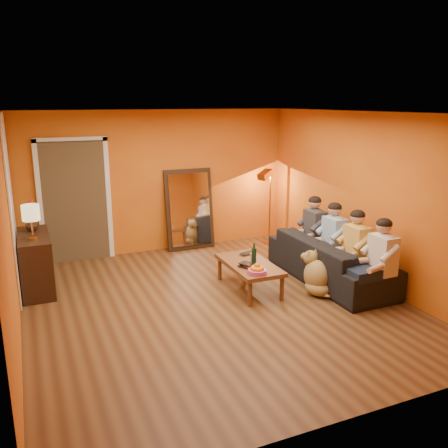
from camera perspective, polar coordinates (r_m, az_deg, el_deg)
name	(u,v)px	position (r m, az deg, el deg)	size (l,w,h in m)	color
room_shell	(205,208)	(6.61, -2.34, 1.95)	(5.00, 5.50, 2.60)	brown
white_accent	(11,204)	(7.55, -24.24, 2.26)	(0.02, 1.90, 2.58)	white
doorway_recess	(74,201)	(8.69, -17.55, 2.66)	(1.06, 0.30, 2.10)	#3F2D19
door_jamb_left	(40,205)	(8.54, -21.26, 2.14)	(0.08, 0.06, 2.20)	white
door_jamb_right	(109,200)	(8.65, -13.71, 2.87)	(0.08, 0.06, 2.20)	white
door_header	(70,140)	(8.43, -18.02, 9.64)	(1.22, 0.06, 0.08)	white
mirror_frame	(189,209)	(8.99, -4.19, 1.79)	(0.92, 0.06, 1.52)	black
mirror_glass	(190,210)	(8.95, -4.11, 1.74)	(0.78, 0.02, 1.36)	white
sideboard	(36,262)	(7.58, -21.71, -4.32)	(0.44, 1.18, 0.85)	black
table_lamp	(32,223)	(7.10, -22.13, 0.14)	(0.24, 0.24, 0.51)	beige
sofa	(330,260)	(7.61, 12.62, -4.19)	(0.92, 2.34, 0.68)	black
coffee_table	(249,276)	(7.12, 3.04, -6.29)	(0.62, 1.22, 0.42)	brown
floor_lamp	(270,208)	(9.31, 5.55, 1.96)	(0.30, 0.24, 1.44)	#D0873D
dog	(317,272)	(7.05, 11.09, -5.75)	(0.36, 0.56, 0.66)	olive
person_far_left	(382,262)	(6.87, 18.48, -4.30)	(0.70, 0.44, 1.22)	beige
person_mid_left	(356,250)	(7.27, 15.63, -3.06)	(0.70, 0.44, 1.22)	gold
person_mid_right	(334,240)	(7.68, 13.09, -1.94)	(0.70, 0.44, 1.22)	#88AED3
person_far_right	(314,232)	(8.11, 10.81, -0.94)	(0.70, 0.44, 1.22)	#343439
fruit_bowl	(257,268)	(6.60, 4.02, -5.34)	(0.26, 0.26, 0.16)	#CE488B
wine_bottle	(254,254)	(6.98, 3.63, -3.57)	(0.07, 0.07, 0.31)	black
tumbler	(253,257)	(7.18, 3.50, -3.93)	(0.10, 0.10, 0.09)	#B27F3F
laptop	(250,254)	(7.42, 3.11, -3.61)	(0.30, 0.19, 0.02)	black
book_lower	(244,268)	(6.80, 2.44, -5.32)	(0.19, 0.25, 0.02)	black
book_mid	(244,266)	(6.80, 2.48, -5.11)	(0.19, 0.26, 0.02)	red
book_upper	(244,265)	(6.78, 2.48, -5.01)	(0.17, 0.23, 0.02)	black
vase	(32,225)	(7.67, -22.14, -0.06)	(0.19, 0.19, 0.19)	black
flowers	(30,207)	(7.62, -22.33, 1.86)	(0.17, 0.17, 0.48)	red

